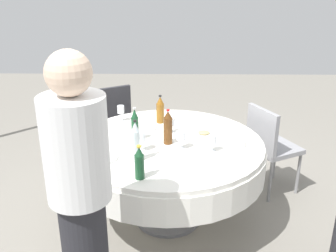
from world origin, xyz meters
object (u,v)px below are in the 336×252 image
Objects in this scene: plate_left at (204,134)px; plate_east at (101,157)px; bottle_dark_green_north at (139,163)px; wine_glass_left at (171,122)px; bottle_amber_right at (160,110)px; bottle_brown_outer at (168,128)px; wine_glass_near at (181,136)px; chair_north at (111,115)px; wine_glass_inner at (121,110)px; plate_front at (144,127)px; bottle_amber_near at (79,130)px; wine_glass_mid at (141,137)px; chair_inner at (269,143)px; wine_glass_north at (212,140)px; dining_table at (168,158)px; bottle_dark_green_south at (135,125)px; person_right at (81,198)px; bottle_clear_mid at (136,142)px.

plate_left and plate_east have the same top height.
bottle_dark_green_north is 1.77× the size of wine_glass_left.
plate_left is at bearing 28.73° from plate_east.
bottle_dark_green_north is at bearing -42.84° from plate_east.
bottle_amber_right reaches higher than wine_glass_left.
bottle_brown_outer reaches higher than wine_glass_near.
chair_north is at bearing 120.16° from wine_glass_near.
wine_glass_inner reaches higher than plate_east.
plate_front is at bearing 157.72° from wine_glass_left.
bottle_amber_near is 2.08× the size of wine_glass_mid.
wine_glass_north is at bearing -70.04° from chair_inner.
bottle_amber_right is at bearing 100.14° from dining_table.
wine_glass_near is (0.10, -0.12, 0.25)m from dining_table.
wine_glass_near is at bearing -47.09° from wine_glass_inner.
bottle_dark_green_north is 1.57× the size of wine_glass_mid.
bottle_dark_green_north is 0.88m from plate_front.
dining_table is at bearing 154.03° from wine_glass_north.
bottle_dark_green_south is 0.21m from wine_glass_mid.
plate_front is at bearing -77.44° from person_right.
wine_glass_north is at bearing -54.96° from bottle_amber_right.
bottle_amber_right is 0.23m from plate_front.
wine_glass_inner is 1.08× the size of wine_glass_left.
wine_glass_inner is (-0.24, 0.62, -0.01)m from wine_glass_mid.
dining_table is at bearing -155.80° from plate_left.
wine_glass_north is 0.85m from plate_east.
plate_east is 1.65m from chair_inner.
wine_glass_inner is (-0.17, 0.43, -0.03)m from bottle_dark_green_south.
bottle_amber_right reaches higher than plate_front.
dining_table is at bearing 31.29° from plate_east.
plate_front is at bearing 64.29° from plate_east.
bottle_brown_outer is 0.33× the size of chair_north.
bottle_clear_mid is 0.37× the size of chair_inner.
bottle_amber_near is 0.19× the size of person_right.
chair_north is at bearing 126.41° from wine_glass_north.
wine_glass_north is (0.42, -0.59, -0.03)m from bottle_amber_right.
bottle_amber_right reaches higher than wine_glass_near.
plate_east is (-0.49, -0.30, 0.16)m from dining_table.
plate_left reaches higher than dining_table.
chair_inner is at bearing 35.59° from wine_glass_near.
person_right is at bearing -130.50° from wine_glass_north.
bottle_amber_near reaches higher than plate_east.
bottle_clear_mid is (0.04, -0.37, 0.02)m from bottle_dark_green_south.
bottle_dark_green_north reaches higher than plate_front.
bottle_clear_mid is at bearing -84.20° from person_right.
bottle_dark_green_south is 1.84× the size of wine_glass_mid.
wine_glass_left is (0.10, -0.24, -0.02)m from bottle_amber_right.
bottle_amber_right is at bearing -114.07° from chair_inner.
wine_glass_mid is 1.20× the size of wine_glass_north.
chair_inner reaches higher than dining_table.
wine_glass_near is 0.32m from wine_glass_left.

